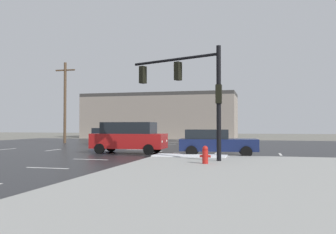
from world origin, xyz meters
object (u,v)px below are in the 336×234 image
object	(u,v)px
sedan_blue	(107,136)
utility_pole_far	(65,101)
sedan_navy	(215,142)
suv_red	(129,137)
traffic_signal_mast	(192,85)
fire_hydrant	(205,155)

from	to	relation	value
sedan_blue	utility_pole_far	world-z (taller)	utility_pole_far
sedan_navy	suv_red	size ratio (longest dim) A/B	0.96
traffic_signal_mast	sedan_blue	distance (m)	18.94
traffic_signal_mast	sedan_blue	size ratio (longest dim) A/B	1.21
sedan_navy	sedan_blue	world-z (taller)	same
sedan_blue	suv_red	bearing A→B (deg)	-151.28
suv_red	sedan_blue	size ratio (longest dim) A/B	1.06
suv_red	utility_pole_far	world-z (taller)	utility_pole_far
sedan_navy	traffic_signal_mast	bearing A→B (deg)	-108.96
traffic_signal_mast	utility_pole_far	world-z (taller)	utility_pole_far
utility_pole_far	sedan_blue	bearing A→B (deg)	-9.32
suv_red	fire_hydrant	bearing A→B (deg)	-47.84
utility_pole_far	suv_red	bearing A→B (deg)	-44.95
sedan_blue	utility_pole_far	size ratio (longest dim) A/B	0.54
sedan_navy	utility_pole_far	xyz separation A→B (m)	(-17.16, 12.32, 3.57)
traffic_signal_mast	fire_hydrant	bearing A→B (deg)	136.90
traffic_signal_mast	sedan_navy	world-z (taller)	traffic_signal_mast
suv_red	sedan_blue	distance (m)	12.26
sedan_navy	suv_red	world-z (taller)	suv_red
traffic_signal_mast	suv_red	size ratio (longest dim) A/B	1.14
fire_hydrant	utility_pole_far	size ratio (longest dim) A/B	0.09
sedan_navy	utility_pole_far	world-z (taller)	utility_pole_far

